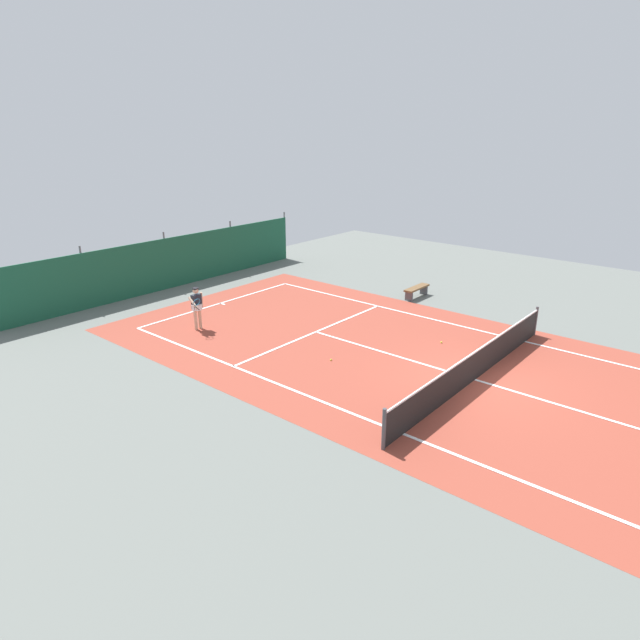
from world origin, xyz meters
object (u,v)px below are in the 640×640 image
at_px(tennis_player, 197,305).
at_px(parked_car, 95,274).
at_px(courtside_bench, 417,289).
at_px(tennis_ball_midcourt, 441,342).
at_px(tennis_ball_near_player, 331,360).
at_px(tennis_net, 476,365).

relative_size(tennis_player, parked_car, 0.39).
bearing_deg(courtside_bench, tennis_ball_midcourt, -140.13).
relative_size(tennis_ball_near_player, parked_car, 0.02).
bearing_deg(courtside_bench, tennis_ball_near_player, -169.31).
height_order(tennis_player, tennis_ball_midcourt, tennis_player).
distance_m(tennis_player, tennis_ball_near_player, 5.91).
bearing_deg(parked_car, tennis_player, 89.19).
xyz_separation_m(tennis_ball_near_player, courtside_bench, (8.02, 1.51, 0.34)).
bearing_deg(tennis_ball_midcourt, tennis_net, -132.48).
bearing_deg(tennis_player, courtside_bench, 157.07).
bearing_deg(tennis_ball_midcourt, courtside_bench, 39.87).
xyz_separation_m(parked_car, courtside_bench, (8.82, -11.94, -0.46)).
distance_m(parked_car, courtside_bench, 14.85).
relative_size(tennis_net, tennis_player, 6.17).
bearing_deg(tennis_ball_near_player, courtside_bench, 10.69).
height_order(tennis_ball_near_player, parked_car, parked_car).
height_order(parked_car, courtside_bench, parked_car).
bearing_deg(tennis_ball_midcourt, parked_car, 106.38).
xyz_separation_m(tennis_player, tennis_ball_midcourt, (4.69, -7.81, -0.93)).
bearing_deg(tennis_ball_near_player, tennis_ball_midcourt, -28.60).
bearing_deg(courtside_bench, parked_car, 126.44).
xyz_separation_m(tennis_ball_midcourt, parked_car, (-4.56, 15.50, 0.81)).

